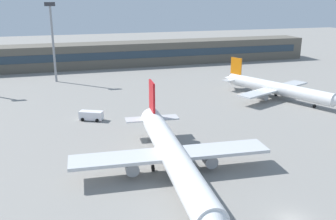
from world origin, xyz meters
TOP-DOWN VIEW (x-y plane):
  - ground_plane at (0.00, 40.00)m, footprint 400.00×400.00m
  - terminal_building at (0.00, 112.11)m, footprint 151.81×12.13m
  - airplane_near at (-10.78, 15.66)m, footprint 31.54×45.16m
  - airplane_mid at (29.61, 50.59)m, footprint 25.69×35.70m
  - service_van_white at (-20.10, 46.86)m, footprint 5.55×4.12m
  - floodlight_tower_east at (-27.00, 89.81)m, footprint 3.20×0.80m

SIDE VIEW (x-z plane):
  - ground_plane at x=0.00m, z-range 0.00..0.00m
  - service_van_white at x=-20.10m, z-range 0.07..2.15m
  - airplane_mid at x=29.61m, z-range -1.82..7.52m
  - airplane_near at x=-10.78m, z-range -2.18..8.98m
  - terminal_building at x=0.00m, z-range 0.00..9.00m
  - floodlight_tower_east at x=-27.00m, z-range 2.00..26.72m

